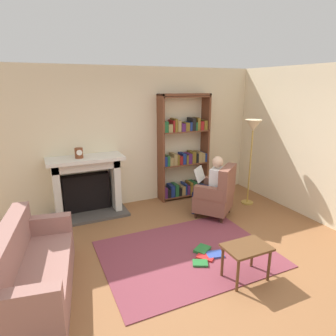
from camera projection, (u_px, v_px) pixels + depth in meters
The scene contains 13 objects.
ground at pixel (198, 265), 3.96m from camera, with size 14.00×14.00×0.00m, color #8F5D37.
back_wall at pixel (135, 137), 5.81m from camera, with size 5.60×0.10×2.70m, color beige.
side_wall_right at pixel (284, 138), 5.74m from camera, with size 0.10×5.20×2.70m, color beige.
area_rug at pixel (188, 254), 4.22m from camera, with size 2.40×1.80×0.01m, color brown.
fireplace at pixel (87, 184), 5.38m from camera, with size 1.37×0.64×1.12m.
mantel_clock at pixel (79, 153), 5.08m from camera, with size 0.14×0.14×0.18m.
bookshelf at pixel (184, 151), 6.11m from camera, with size 1.08×0.32×2.19m.
armchair_reading at pixel (217, 194), 5.33m from camera, with size 0.89×0.89×0.97m.
seated_reader at pixel (211, 183), 5.33m from camera, with size 0.57×0.59×1.14m.
sofa_floral at pixel (32, 271), 3.30m from camera, with size 0.99×1.80×0.85m.
side_table at pixel (246, 251), 3.58m from camera, with size 0.56×0.39×0.46m.
scattered_books at pixel (206, 255), 4.15m from camera, with size 0.56×0.53×0.04m.
floor_lamp at pixel (253, 133), 5.63m from camera, with size 0.32×0.32×1.72m.
Camera 1 is at (-1.81, -2.96, 2.36)m, focal length 31.17 mm.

